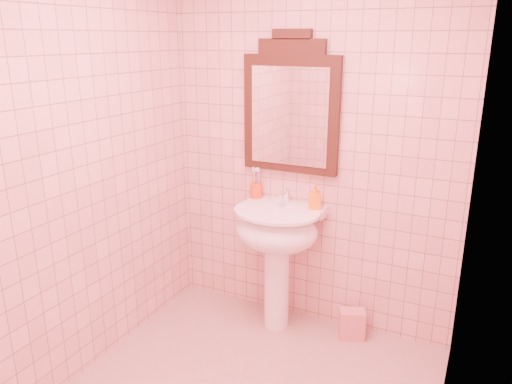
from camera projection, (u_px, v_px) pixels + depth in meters
The scene contains 7 objects.
back_wall at pixel (311, 148), 3.29m from camera, with size 2.00×0.02×2.50m, color beige.
pedestal_sink at pixel (277, 238), 3.33m from camera, with size 0.58×0.58×0.86m.
faucet at pixel (285, 196), 3.37m from camera, with size 0.04×0.16×0.11m.
mirror at pixel (291, 108), 3.25m from camera, with size 0.66×0.06×0.92m.
toothbrush_cup at pixel (256, 190), 3.51m from camera, with size 0.09×0.09×0.20m.
soap_dispenser at pixel (315, 196), 3.27m from camera, with size 0.08×0.08×0.17m, color orange.
towel at pixel (352, 324), 3.35m from camera, with size 0.17×0.11×0.20m, color #D67E83.
Camera 1 is at (1.07, -1.97, 1.95)m, focal length 35.00 mm.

